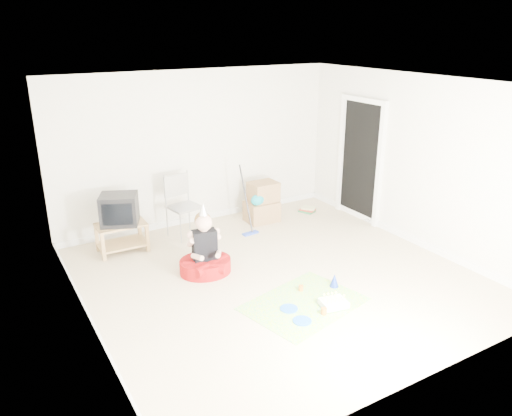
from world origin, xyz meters
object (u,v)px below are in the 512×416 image
tv_stand (122,235)px  crt_tv (119,209)px  seated_woman (205,258)px  cardboard_boxes (262,203)px  birthday_cake (334,304)px  folding_chair (184,207)px

tv_stand → crt_tv: bearing=-56.3°
seated_woman → crt_tv: bearing=121.8°
tv_stand → crt_tv: crt_tv is taller
tv_stand → crt_tv: size_ratio=1.38×
crt_tv → seated_woman: seated_woman is taller
cardboard_boxes → birthday_cake: (-0.74, -2.92, -0.29)m
seated_woman → birthday_cake: size_ratio=2.93×
tv_stand → crt_tv: 0.41m
crt_tv → cardboard_boxes: (2.49, 0.01, -0.35)m
folding_chair → seated_woman: folding_chair is taller
folding_chair → seated_woman: size_ratio=1.00×
folding_chair → cardboard_boxes: size_ratio=1.49×
cardboard_boxes → birthday_cake: cardboard_boxes is taller
tv_stand → birthday_cake: size_ratio=2.07×
crt_tv → folding_chair: folding_chair is taller
tv_stand → folding_chair: folding_chair is taller
cardboard_boxes → birthday_cake: 3.03m
seated_woman → birthday_cake: (0.96, -1.63, -0.18)m
crt_tv → birthday_cake: (1.75, -2.91, -0.64)m
crt_tv → birthday_cake: bearing=-35.2°
tv_stand → birthday_cake: tv_stand is taller
crt_tv → folding_chair: (1.06, 0.07, -0.18)m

